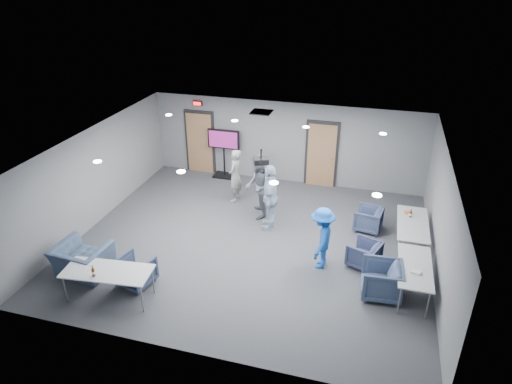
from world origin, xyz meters
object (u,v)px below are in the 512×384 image
(person_b, at_px, (258,187))
(tv_stand, at_px, (224,151))
(chair_right_c, at_px, (381,280))
(table_right_a, at_px, (413,225))
(chair_front_a, at_px, (136,271))
(table_front_left, at_px, (107,272))
(projector, at_px, (261,161))
(chair_right_a, at_px, (368,219))
(table_right_b, at_px, (415,268))
(bottle_right, at_px, (411,214))
(chair_right_b, at_px, (364,254))
(bottle_front, at_px, (93,272))
(person_d, at_px, (322,238))
(person_a, at_px, (235,176))
(person_c, at_px, (270,197))
(chair_front_b, at_px, (83,260))

(person_b, distance_m, tv_stand, 2.99)
(chair_right_c, xyz_separation_m, table_right_a, (0.67, 2.14, 0.29))
(table_right_a, bearing_deg, chair_front_a, 118.31)
(chair_front_a, bearing_deg, table_front_left, 76.30)
(chair_front_a, distance_m, projector, 3.85)
(chair_right_a, relative_size, tv_stand, 0.43)
(chair_right_a, xyz_separation_m, table_right_b, (1.10, -2.53, 0.36))
(chair_right_a, distance_m, table_right_a, 1.32)
(tv_stand, bearing_deg, chair_front_a, -89.82)
(chair_right_a, relative_size, bottle_right, 3.03)
(chair_right_b, xyz_separation_m, bottle_front, (-5.39, -2.98, 0.51))
(person_b, height_order, bottle_front, person_b)
(person_d, relative_size, chair_right_a, 2.19)
(person_d, relative_size, bottle_front, 5.92)
(person_b, relative_size, bottle_right, 8.04)
(person_a, height_order, person_b, person_b)
(person_a, distance_m, chair_front_a, 4.68)
(table_right_a, bearing_deg, projector, 104.58)
(projector, bearing_deg, person_b, 85.24)
(person_d, xyz_separation_m, chair_front_a, (-3.94, -1.84, -0.44))
(chair_right_c, distance_m, tv_stand, 7.40)
(table_right_b, height_order, projector, projector)
(person_c, xyz_separation_m, chair_right_b, (2.62, -1.14, -0.62))
(person_b, distance_m, chair_front_a, 4.25)
(table_front_left, xyz_separation_m, tv_stand, (0.27, 6.75, 0.26))
(person_d, bearing_deg, chair_right_a, 157.16)
(chair_right_c, height_order, projector, projector)
(person_a, xyz_separation_m, chair_front_a, (-0.89, -4.57, -0.48))
(table_front_left, bearing_deg, chair_right_b, 21.47)
(chair_front_b, height_order, projector, projector)
(table_front_left, distance_m, bottle_front, 0.32)
(person_d, relative_size, bottle_right, 6.64)
(chair_front_a, relative_size, projector, 1.79)
(chair_right_b, height_order, bottle_right, bottle_right)
(table_right_b, bearing_deg, chair_right_a, 23.53)
(bottle_front, bearing_deg, person_b, 63.84)
(person_b, height_order, tv_stand, person_b)
(chair_right_a, xyz_separation_m, chair_right_c, (0.43, -2.77, 0.07))
(person_d, distance_m, table_front_left, 4.88)
(person_d, relative_size, projector, 3.69)
(chair_right_b, xyz_separation_m, table_front_left, (-5.23, -2.74, 0.37))
(person_a, distance_m, tv_stand, 1.83)
(chair_right_c, xyz_separation_m, tv_stand, (-5.39, 5.03, 0.56))
(chair_front_a, xyz_separation_m, table_right_a, (6.04, 3.25, 0.34))
(person_b, relative_size, projector, 4.46)
(bottle_front, relative_size, bottle_right, 1.12)
(table_front_left, distance_m, projector, 4.25)
(person_d, height_order, bottle_front, person_d)
(table_front_left, relative_size, projector, 4.62)
(chair_right_a, height_order, bottle_right, bottle_right)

